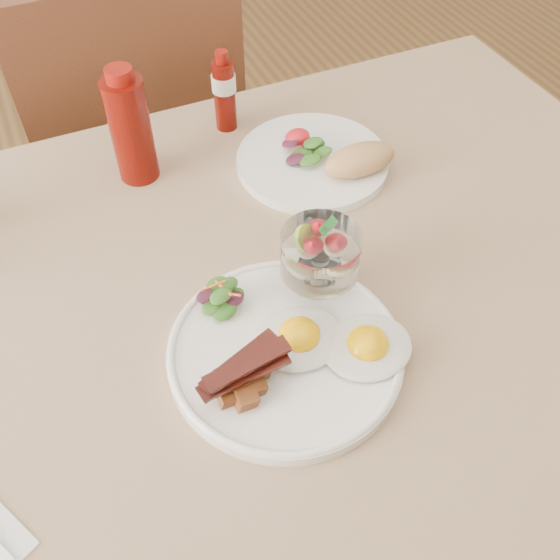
{
  "coord_description": "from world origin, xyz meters",
  "views": [
    {
      "loc": [
        -0.17,
        -0.49,
        1.37
      ],
      "look_at": [
        0.02,
        -0.05,
        0.82
      ],
      "focal_mm": 40.0,
      "sensor_mm": 36.0,
      "label": 1
    }
  ],
  "objects_px": {
    "main_plate": "(285,352)",
    "fruit_cup": "(320,254)",
    "hot_sauce_bottle": "(224,92)",
    "second_plate": "(323,159)",
    "table": "(251,333)",
    "ketchup_bottle": "(131,128)",
    "chair_far": "(139,148)"
  },
  "relations": [
    {
      "from": "main_plate",
      "to": "fruit_cup",
      "type": "distance_m",
      "value": 0.13
    },
    {
      "from": "main_plate",
      "to": "hot_sauce_bottle",
      "type": "distance_m",
      "value": 0.47
    },
    {
      "from": "second_plate",
      "to": "hot_sauce_bottle",
      "type": "xyz_separation_m",
      "value": [
        -0.1,
        0.16,
        0.05
      ]
    },
    {
      "from": "table",
      "to": "ketchup_bottle",
      "type": "relative_size",
      "value": 7.39
    },
    {
      "from": "ketchup_bottle",
      "to": "hot_sauce_bottle",
      "type": "xyz_separation_m",
      "value": [
        0.17,
        0.06,
        -0.02
      ]
    },
    {
      "from": "main_plate",
      "to": "table",
      "type": "bearing_deg",
      "value": 91.83
    },
    {
      "from": "hot_sauce_bottle",
      "to": "ketchup_bottle",
      "type": "bearing_deg",
      "value": -159.83
    },
    {
      "from": "table",
      "to": "fruit_cup",
      "type": "bearing_deg",
      "value": -22.38
    },
    {
      "from": "fruit_cup",
      "to": "hot_sauce_bottle",
      "type": "distance_m",
      "value": 0.39
    },
    {
      "from": "main_plate",
      "to": "second_plate",
      "type": "relative_size",
      "value": 1.18
    },
    {
      "from": "table",
      "to": "fruit_cup",
      "type": "xyz_separation_m",
      "value": [
        0.08,
        -0.03,
        0.16
      ]
    },
    {
      "from": "second_plate",
      "to": "hot_sauce_bottle",
      "type": "distance_m",
      "value": 0.2
    },
    {
      "from": "chair_far",
      "to": "second_plate",
      "type": "height_order",
      "value": "chair_far"
    },
    {
      "from": "table",
      "to": "second_plate",
      "type": "distance_m",
      "value": 0.3
    },
    {
      "from": "second_plate",
      "to": "ketchup_bottle",
      "type": "bearing_deg",
      "value": 159.11
    },
    {
      "from": "chair_far",
      "to": "ketchup_bottle",
      "type": "distance_m",
      "value": 0.49
    },
    {
      "from": "main_plate",
      "to": "hot_sauce_bottle",
      "type": "height_order",
      "value": "hot_sauce_bottle"
    },
    {
      "from": "chair_far",
      "to": "hot_sauce_bottle",
      "type": "bearing_deg",
      "value": -71.45
    },
    {
      "from": "fruit_cup",
      "to": "second_plate",
      "type": "relative_size",
      "value": 0.42
    },
    {
      "from": "chair_far",
      "to": "ketchup_bottle",
      "type": "relative_size",
      "value": 5.16
    },
    {
      "from": "chair_far",
      "to": "main_plate",
      "type": "relative_size",
      "value": 3.32
    },
    {
      "from": "second_plate",
      "to": "ketchup_bottle",
      "type": "distance_m",
      "value": 0.29
    },
    {
      "from": "main_plate",
      "to": "fruit_cup",
      "type": "bearing_deg",
      "value": 42.79
    },
    {
      "from": "chair_far",
      "to": "main_plate",
      "type": "xyz_separation_m",
      "value": [
        0.0,
        -0.77,
        0.24
      ]
    },
    {
      "from": "chair_far",
      "to": "second_plate",
      "type": "xyz_separation_m",
      "value": [
        0.2,
        -0.47,
        0.24
      ]
    },
    {
      "from": "chair_far",
      "to": "second_plate",
      "type": "bearing_deg",
      "value": -66.81
    },
    {
      "from": "ketchup_bottle",
      "to": "fruit_cup",
      "type": "bearing_deg",
      "value": -65.85
    },
    {
      "from": "table",
      "to": "second_plate",
      "type": "height_order",
      "value": "second_plate"
    },
    {
      "from": "table",
      "to": "main_plate",
      "type": "relative_size",
      "value": 4.75
    },
    {
      "from": "fruit_cup",
      "to": "main_plate",
      "type": "bearing_deg",
      "value": -137.21
    },
    {
      "from": "table",
      "to": "ketchup_bottle",
      "type": "distance_m",
      "value": 0.34
    },
    {
      "from": "table",
      "to": "chair_far",
      "type": "relative_size",
      "value": 1.43
    }
  ]
}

